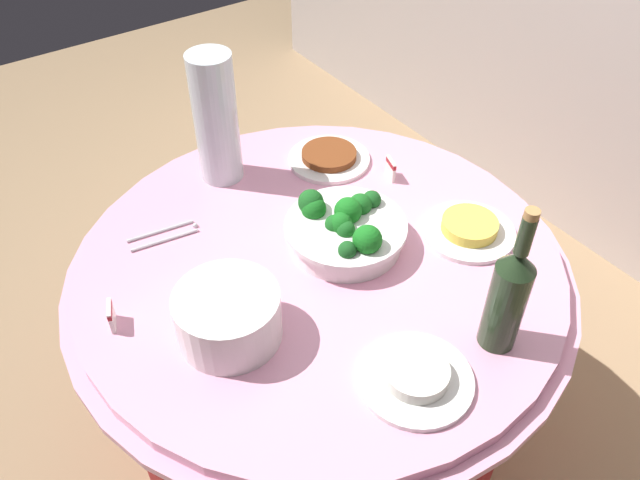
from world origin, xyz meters
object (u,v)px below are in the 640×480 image
at_px(label_placard_mid, 111,315).
at_px(food_plate_fried_egg, 469,229).
at_px(broccoli_bowl, 345,229).
at_px(serving_tongs, 166,235).
at_px(food_plate_stir_fry, 329,157).
at_px(plate_stack, 228,316).
at_px(decorative_fruit_vase, 216,122).
at_px(label_placard_front, 391,168).
at_px(wine_bottle, 508,296).
at_px(food_plate_rice, 416,376).

bearing_deg(label_placard_mid, food_plate_fried_egg, 74.71).
distance_m(broccoli_bowl, serving_tongs, 0.42).
xyz_separation_m(broccoli_bowl, food_plate_stir_fry, (-0.29, 0.16, -0.03)).
relative_size(plate_stack, decorative_fruit_vase, 0.62).
xyz_separation_m(plate_stack, label_placard_front, (-0.22, 0.60, -0.02)).
bearing_deg(label_placard_mid, wine_bottle, 51.86).
height_order(decorative_fruit_vase, serving_tongs, decorative_fruit_vase).
relative_size(serving_tongs, food_plate_stir_fry, 0.76).
height_order(decorative_fruit_vase, food_plate_stir_fry, decorative_fruit_vase).
height_order(decorative_fruit_vase, food_plate_fried_egg, decorative_fruit_vase).
bearing_deg(decorative_fruit_vase, wine_bottle, 12.52).
xyz_separation_m(broccoli_bowl, serving_tongs, (-0.26, -0.33, -0.04)).
bearing_deg(label_placard_front, wine_bottle, -18.01).
bearing_deg(plate_stack, decorative_fruit_vase, 152.85).
bearing_deg(plate_stack, food_plate_rice, 37.23).
height_order(decorative_fruit_vase, food_plate_rice, decorative_fruit_vase).
distance_m(wine_bottle, food_plate_stir_fry, 0.70).
xyz_separation_m(decorative_fruit_vase, serving_tongs, (0.13, -0.23, -0.16)).
xyz_separation_m(decorative_fruit_vase, label_placard_front, (0.26, 0.35, -0.13)).
bearing_deg(serving_tongs, decorative_fruit_vase, 120.73).
height_order(serving_tongs, food_plate_fried_egg, food_plate_fried_egg).
bearing_deg(broccoli_bowl, serving_tongs, -128.81).
bearing_deg(broccoli_bowl, food_plate_stir_fry, 150.37).
height_order(wine_bottle, label_placard_front, wine_bottle).
bearing_deg(label_placard_mid, decorative_fruit_vase, 126.98).
distance_m(food_plate_fried_egg, label_placard_front, 0.28).
bearing_deg(serving_tongs, wine_bottle, 31.28).
height_order(plate_stack, food_plate_fried_egg, plate_stack).
bearing_deg(decorative_fruit_vase, label_placard_mid, -53.02).
bearing_deg(decorative_fruit_vase, food_plate_rice, -1.41).
distance_m(wine_bottle, label_placard_mid, 0.78).
bearing_deg(food_plate_fried_egg, label_placard_mid, -105.29).
distance_m(plate_stack, decorative_fruit_vase, 0.55).
distance_m(decorative_fruit_vase, food_plate_rice, 0.80).
bearing_deg(broccoli_bowl, decorative_fruit_vase, -165.72).
xyz_separation_m(serving_tongs, food_plate_rice, (0.65, 0.21, 0.01)).
xyz_separation_m(plate_stack, serving_tongs, (-0.35, 0.02, -0.05)).
bearing_deg(food_plate_fried_egg, wine_bottle, -35.24).
bearing_deg(food_plate_fried_egg, decorative_fruit_vase, -146.18).
bearing_deg(wine_bottle, food_plate_fried_egg, 144.76).
xyz_separation_m(decorative_fruit_vase, food_plate_stir_fry, (0.11, 0.26, -0.15)).
bearing_deg(wine_bottle, label_placard_mid, -128.14).
bearing_deg(plate_stack, food_plate_fried_egg, 84.57).
bearing_deg(broccoli_bowl, plate_stack, -76.56).
xyz_separation_m(plate_stack, food_plate_fried_egg, (0.06, 0.61, -0.04)).
relative_size(food_plate_rice, label_placard_mid, 4.00).
bearing_deg(label_placard_front, serving_tongs, -102.53).
height_order(food_plate_stir_fry, label_placard_mid, label_placard_mid).
relative_size(plate_stack, food_plate_rice, 0.95).
bearing_deg(food_plate_rice, wine_bottle, 84.71).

